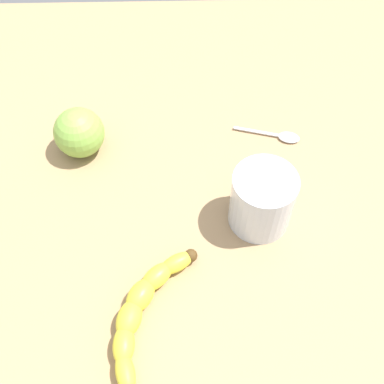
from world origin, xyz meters
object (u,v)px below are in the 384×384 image
(teaspoon, at_px, (285,137))
(smoothie_glass, at_px, (262,201))
(green_apple_fruit, at_px, (79,133))
(banana, at_px, (142,310))

(teaspoon, bearing_deg, smoothie_glass, -96.42)
(smoothie_glass, distance_m, green_apple_fruit, 0.31)
(smoothie_glass, distance_m, teaspoon, 0.17)
(banana, relative_size, teaspoon, 1.77)
(banana, bearing_deg, green_apple_fruit, -135.81)
(banana, height_order, teaspoon, banana)
(banana, bearing_deg, teaspoon, 166.37)
(green_apple_fruit, distance_m, teaspoon, 0.34)
(smoothie_glass, xyz_separation_m, green_apple_fruit, (-0.28, 0.14, -0.01))
(green_apple_fruit, height_order, teaspoon, green_apple_fruit)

